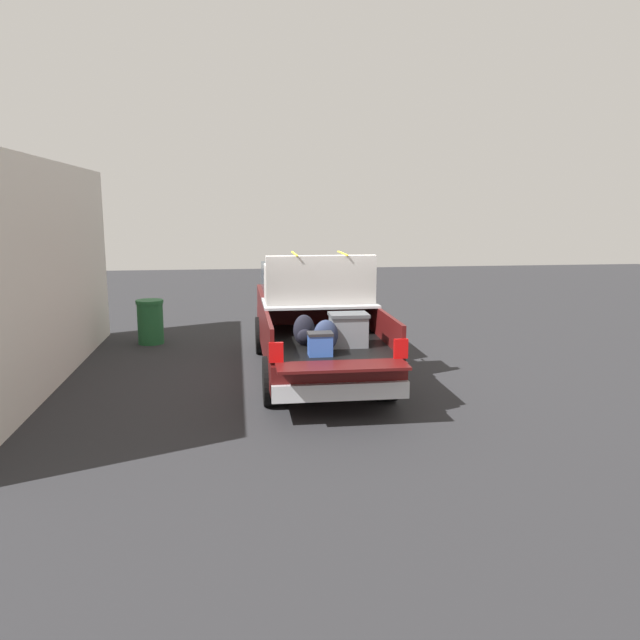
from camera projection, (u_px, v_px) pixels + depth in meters
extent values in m
plane|color=#262628|center=(316.00, 373.00, 11.44)|extent=(40.00, 40.00, 0.00)
cube|color=#470F0F|center=(316.00, 341.00, 11.34)|extent=(5.50, 1.92, 0.49)
cube|color=black|center=(325.00, 341.00, 10.12)|extent=(2.80, 1.80, 0.04)
cube|color=#470F0F|center=(267.00, 328.00, 9.96)|extent=(2.80, 0.06, 0.50)
cube|color=#470F0F|center=(381.00, 325.00, 10.20)|extent=(2.80, 0.06, 0.50)
cube|color=#470F0F|center=(314.00, 313.00, 11.41)|extent=(0.06, 1.80, 0.50)
cube|color=#470F0F|center=(342.00, 366.00, 8.48)|extent=(0.55, 1.80, 0.04)
cube|color=#B2B2B7|center=(319.00, 303.00, 10.78)|extent=(1.25, 1.92, 0.04)
cube|color=#470F0F|center=(307.00, 303.00, 12.56)|extent=(2.30, 1.92, 0.50)
cube|color=#2D3842|center=(308.00, 278.00, 12.38)|extent=(1.94, 1.76, 0.53)
cube|color=#470F0F|center=(300.00, 297.00, 13.89)|extent=(0.40, 1.82, 0.38)
cube|color=#B2B2B7|center=(340.00, 390.00, 8.70)|extent=(0.24, 1.92, 0.24)
cube|color=red|center=(276.00, 352.00, 8.59)|extent=(0.06, 0.20, 0.28)
cube|color=red|center=(401.00, 349.00, 8.82)|extent=(0.06, 0.20, 0.28)
cylinder|color=black|center=(263.00, 335.00, 12.97)|extent=(0.76, 0.30, 0.76)
cylinder|color=black|center=(347.00, 333.00, 13.20)|extent=(0.76, 0.30, 0.76)
cylinder|color=black|center=(273.00, 381.00, 9.55)|extent=(0.76, 0.30, 0.76)
cylinder|color=black|center=(385.00, 377.00, 9.78)|extent=(0.76, 0.30, 0.76)
cube|color=slate|center=(348.00, 331.00, 9.57)|extent=(0.40, 0.55, 0.46)
cube|color=#505359|center=(349.00, 315.00, 9.52)|extent=(0.44, 0.59, 0.05)
ellipsoid|color=#283351|center=(326.00, 335.00, 9.28)|extent=(0.20, 0.37, 0.46)
ellipsoid|color=#283351|center=(327.00, 341.00, 9.19)|extent=(0.09, 0.26, 0.20)
ellipsoid|color=black|center=(304.00, 330.00, 9.64)|extent=(0.20, 0.33, 0.48)
ellipsoid|color=black|center=(305.00, 336.00, 9.55)|extent=(0.09, 0.23, 0.21)
cube|color=#3359B2|center=(320.00, 345.00, 8.99)|extent=(0.26, 0.34, 0.30)
cube|color=#262628|center=(320.00, 334.00, 8.95)|extent=(0.28, 0.36, 0.04)
cube|color=#9E9993|center=(319.00, 290.00, 10.74)|extent=(0.83, 1.83, 0.42)
cube|color=#9E9993|center=(321.00, 268.00, 10.34)|extent=(0.16, 1.83, 0.40)
cube|color=#9E9993|center=(271.00, 271.00, 10.63)|extent=(0.59, 0.20, 0.22)
cube|color=#9E9993|center=(365.00, 270.00, 10.84)|extent=(0.59, 0.20, 0.22)
cube|color=yellow|center=(294.00, 254.00, 10.58)|extent=(0.93, 0.03, 0.02)
cube|color=yellow|center=(343.00, 253.00, 10.69)|extent=(0.93, 0.03, 0.02)
cube|color=silver|center=(42.00, 275.00, 10.40)|extent=(8.62, 0.36, 3.78)
cylinder|color=#1E592D|center=(151.00, 324.00, 13.88)|extent=(0.56, 0.56, 0.90)
cylinder|color=#1E592D|center=(149.00, 302.00, 13.80)|extent=(0.60, 0.60, 0.08)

